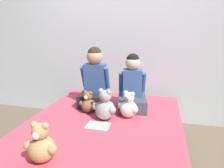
{
  "coord_description": "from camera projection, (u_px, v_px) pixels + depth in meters",
  "views": [
    {
      "loc": [
        0.49,
        -1.57,
        1.25
      ],
      "look_at": [
        0.0,
        0.41,
        0.69
      ],
      "focal_mm": 32.0,
      "sensor_mm": 36.0,
      "label": 1
    }
  ],
  "objects": [
    {
      "name": "teddy_bear_held_by_right_child",
      "position": [
        129.0,
        106.0,
        1.95
      ],
      "size": [
        0.21,
        0.17,
        0.27
      ],
      "rotation": [
        0.0,
        0.0,
        -0.4
      ],
      "color": "silver",
      "rests_on": "bed"
    },
    {
      "name": "bed",
      "position": [
        101.0,
        145.0,
        1.86
      ],
      "size": [
        1.45,
        1.97,
        0.41
      ],
      "color": "brown",
      "rests_on": "ground_plane"
    },
    {
      "name": "sign_card",
      "position": [
        98.0,
        125.0,
        1.8
      ],
      "size": [
        0.21,
        0.15,
        0.0
      ],
      "color": "white",
      "rests_on": "bed"
    },
    {
      "name": "teddy_bear_between_children",
      "position": [
        105.0,
        107.0,
        1.9
      ],
      "size": [
        0.25,
        0.19,
        0.31
      ],
      "rotation": [
        0.0,
        0.0,
        -0.28
      ],
      "color": "#939399",
      "rests_on": "bed"
    },
    {
      "name": "wall_behind_bed",
      "position": [
        125.0,
        29.0,
        2.64
      ],
      "size": [
        8.0,
        0.06,
        2.5
      ],
      "color": "silver",
      "rests_on": "ground_plane"
    },
    {
      "name": "teddy_bear_held_by_left_child",
      "position": [
        88.0,
        103.0,
        2.07
      ],
      "size": [
        0.19,
        0.15,
        0.23
      ],
      "rotation": [
        0.0,
        0.0,
        -0.19
      ],
      "color": "brown",
      "rests_on": "bed"
    },
    {
      "name": "child_on_left",
      "position": [
        95.0,
        81.0,
        2.24
      ],
      "size": [
        0.33,
        0.34,
        0.66
      ],
      "rotation": [
        0.0,
        0.0,
        0.04
      ],
      "color": "black",
      "rests_on": "bed"
    },
    {
      "name": "child_on_right",
      "position": [
        132.0,
        87.0,
        2.16
      ],
      "size": [
        0.36,
        0.41,
        0.6
      ],
      "rotation": [
        0.0,
        0.0,
        0.18
      ],
      "color": "#384251",
      "rests_on": "bed"
    },
    {
      "name": "teddy_bear_at_foot_of_bed",
      "position": [
        41.0,
        145.0,
        1.29
      ],
      "size": [
        0.23,
        0.18,
        0.28
      ],
      "rotation": [
        0.0,
        0.0,
        0.01
      ],
      "color": "tan",
      "rests_on": "bed"
    },
    {
      "name": "ground_plane",
      "position": [
        102.0,
        164.0,
        1.91
      ],
      "size": [
        14.0,
        14.0,
        0.0
      ],
      "primitive_type": "plane",
      "color": "brown"
    }
  ]
}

